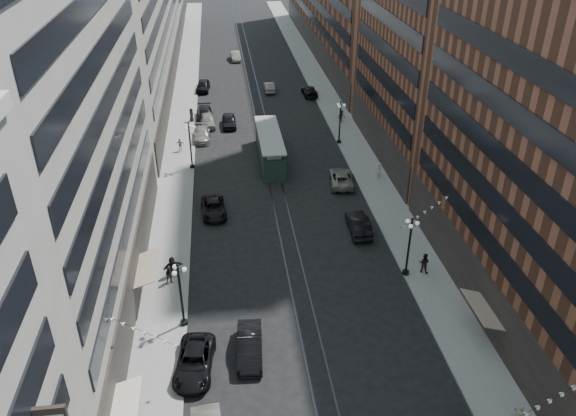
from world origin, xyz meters
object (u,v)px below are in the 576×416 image
pedestrian_5 (173,266)px  pedestrian_extra_0 (191,115)px  car_5 (250,346)px  pedestrian_9 (341,116)px  car_10 (359,224)px  car_extra_0 (205,115)px  lamppost_sw_mid (190,144)px  car_2 (194,362)px  pedestrian_8 (379,171)px  lamppost_se_far (409,245)px  car_9 (203,86)px  pedestrian_6 (180,145)px  lamppost_se_mid (340,121)px  car_12 (309,91)px  car_8 (202,134)px  car_13 (229,121)px  car_extra_2 (235,56)px  lamppost_sw_far (181,293)px  streetcar (270,148)px  car_11 (341,178)px  car_7 (214,208)px  car_extra_1 (207,120)px  pedestrian_2 (170,275)px  pedestrian_7 (424,263)px  car_14 (269,87)px

pedestrian_5 → pedestrian_extra_0: (0.71, 35.70, 0.00)m
car_5 → pedestrian_9: 45.42m
car_10 → car_extra_0: bearing=-63.4°
lamppost_sw_mid → car_2: lamppost_sw_mid is taller
car_10 → pedestrian_8: bearing=-112.9°
lamppost_se_far → car_9: bearing=108.6°
car_9 → pedestrian_6: size_ratio=2.94×
lamppost_se_mid → car_12: (-0.80, 19.09, -2.36)m
car_8 → car_extra_0: (0.36, 6.98, 0.07)m
car_12 → car_extra_0: (-16.22, -8.58, 0.07)m
car_13 → car_extra_2: car_13 is taller
lamppost_sw_mid → pedestrian_extra_0: (-0.40, 14.94, -2.03)m
car_2 → lamppost_sw_far: bearing=107.5°
streetcar → car_extra_2: size_ratio=2.54×
streetcar → car_extra_2: bearing=92.8°
car_12 → pedestrian_5: bearing=65.8°
car_extra_2 → car_11: bearing=-83.5°
car_2 → car_extra_0: 47.11m
lamppost_se_far → car_10: lamppost_se_far is taller
pedestrian_8 → pedestrian_extra_0: pedestrian_8 is taller
car_8 → car_9: size_ratio=1.03×
car_extra_2 → pedestrian_8: bearing=-78.7°
car_10 → car_11: size_ratio=0.94×
car_8 → car_11: bearing=-42.5°
car_10 → car_extra_2: (-9.00, 61.61, -0.04)m
car_7 → car_10: (13.61, -5.07, 0.13)m
lamppost_se_mid → car_12: size_ratio=1.09×
pedestrian_8 → car_extra_2: size_ratio=0.39×
pedestrian_9 → car_extra_0: (-18.77, 3.44, -0.19)m
car_9 → pedestrian_8: 39.14m
pedestrian_5 → car_5: bearing=-81.5°
car_2 → car_10: size_ratio=1.06×
lamppost_sw_far → lamppost_se_far: (18.40, 4.00, 0.00)m
car_2 → lamppost_sw_mid: bearing=98.1°
car_10 → lamppost_sw_far: bearing=36.6°
lamppost_se_far → lamppost_se_mid: (0.00, 28.00, 0.00)m
lamppost_sw_far → car_11: size_ratio=1.03×
car_2 → pedestrian_8: 32.90m
pedestrian_6 → pedestrian_extra_0: 10.08m
streetcar → lamppost_sw_far: bearing=-108.0°
car_8 → car_extra_1: car_extra_1 is taller
streetcar → pedestrian_6: (-10.73, 3.65, -0.56)m
car_13 → lamppost_se_mid: bearing=-29.7°
pedestrian_2 → pedestrian_7: pedestrian_7 is taller
car_8 → car_9: 19.92m
car_5 → car_13: bearing=93.5°
lamppost_sw_far → car_10: (16.00, 11.21, -2.27)m
car_12 → pedestrian_5: 48.60m
lamppost_se_far → car_14: lamppost_se_far is taller
lamppost_sw_mid → pedestrian_6: lamppost_sw_mid is taller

